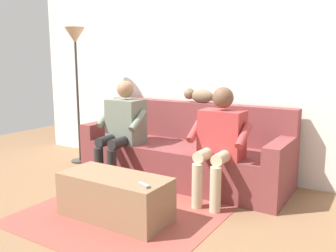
# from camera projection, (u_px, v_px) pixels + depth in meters

# --- Properties ---
(ground_plane) EXTENTS (8.00, 8.00, 0.00)m
(ground_plane) POSITION_uv_depth(u_px,v_px,m) (147.00, 200.00, 3.49)
(ground_plane) COLOR #846042
(back_wall) EXTENTS (5.18, 0.06, 2.61)m
(back_wall) POSITION_uv_depth(u_px,v_px,m) (203.00, 63.00, 4.24)
(back_wall) COLOR silver
(back_wall) RESTS_ON ground
(couch) EXTENTS (2.33, 0.79, 0.85)m
(couch) POSITION_uv_depth(u_px,v_px,m) (184.00, 154.00, 4.05)
(couch) COLOR brown
(couch) RESTS_ON ground
(coffee_table) EXTENTS (0.96, 0.43, 0.38)m
(coffee_table) POSITION_uv_depth(u_px,v_px,m) (115.00, 197.00, 3.06)
(coffee_table) COLOR #8C6B4C
(coffee_table) RESTS_ON ground
(person_left_seated) EXTENTS (0.56, 0.50, 1.09)m
(person_left_seated) POSITION_uv_depth(u_px,v_px,m) (220.00, 138.00, 3.38)
(person_left_seated) COLOR #B23838
(person_left_seated) RESTS_ON ground
(person_right_seated) EXTENTS (0.53, 0.56, 1.11)m
(person_right_seated) POSITION_uv_depth(u_px,v_px,m) (123.00, 125.00, 3.99)
(person_right_seated) COLOR slate
(person_right_seated) RESTS_ON ground
(cat_on_backrest) EXTENTS (0.52, 0.13, 0.17)m
(cat_on_backrest) POSITION_uv_depth(u_px,v_px,m) (199.00, 95.00, 4.13)
(cat_on_backrest) COLOR #756047
(cat_on_backrest) RESTS_ON couch
(remote_gray) EXTENTS (0.13, 0.08, 0.02)m
(remote_gray) POSITION_uv_depth(u_px,v_px,m) (144.00, 185.00, 2.76)
(remote_gray) COLOR gray
(remote_gray) RESTS_ON coffee_table
(floor_rug) EXTENTS (1.64, 1.62, 0.01)m
(floor_rug) POSITION_uv_depth(u_px,v_px,m) (127.00, 211.00, 3.23)
(floor_rug) COLOR #9E473D
(floor_rug) RESTS_ON ground
(floor_lamp) EXTENTS (0.25, 0.25, 1.74)m
(floor_lamp) POSITION_uv_depth(u_px,v_px,m) (76.00, 52.00, 4.56)
(floor_lamp) COLOR #2D2D2D
(floor_lamp) RESTS_ON ground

